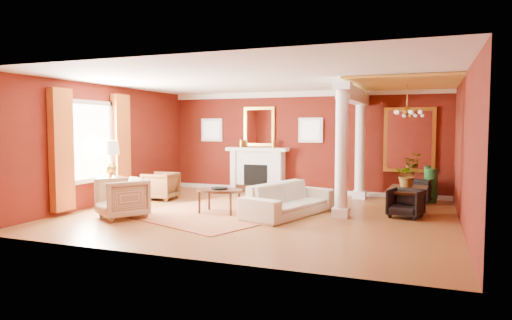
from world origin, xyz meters
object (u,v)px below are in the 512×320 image
at_px(armchair_stripe, 122,196).
at_px(dining_table, 409,193).
at_px(sofa, 289,194).
at_px(side_table, 110,162).
at_px(armchair_leopard, 160,185).
at_px(coffee_table, 219,191).

xyz_separation_m(armchair_stripe, dining_table, (5.51, 2.96, -0.05)).
xyz_separation_m(sofa, dining_table, (2.37, 1.42, -0.05)).
height_order(armchair_stripe, side_table, side_table).
bearing_deg(side_table, armchair_leopard, 75.52).
height_order(armchair_stripe, coffee_table, armchair_stripe).
bearing_deg(armchair_leopard, coffee_table, 58.18).
bearing_deg(dining_table, coffee_table, 117.02).
distance_m(armchair_leopard, armchair_stripe, 2.45).
height_order(armchair_leopard, coffee_table, armchair_leopard).
bearing_deg(armchair_leopard, side_table, -18.64).
bearing_deg(armchair_stripe, dining_table, 62.39).
bearing_deg(side_table, armchair_stripe, -41.53).
bearing_deg(sofa, armchair_leopard, 94.60).
xyz_separation_m(sofa, armchair_stripe, (-3.13, -1.53, -0.00)).
distance_m(armchair_leopard, coffee_table, 2.54).
height_order(side_table, dining_table, side_table).
bearing_deg(dining_table, sofa, 123.41).
height_order(armchair_leopard, armchair_stripe, armchair_stripe).
relative_size(armchair_leopard, dining_table, 0.54).
relative_size(side_table, dining_table, 1.08).
distance_m(coffee_table, side_table, 2.72).
xyz_separation_m(sofa, coffee_table, (-1.48, -0.34, 0.03)).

